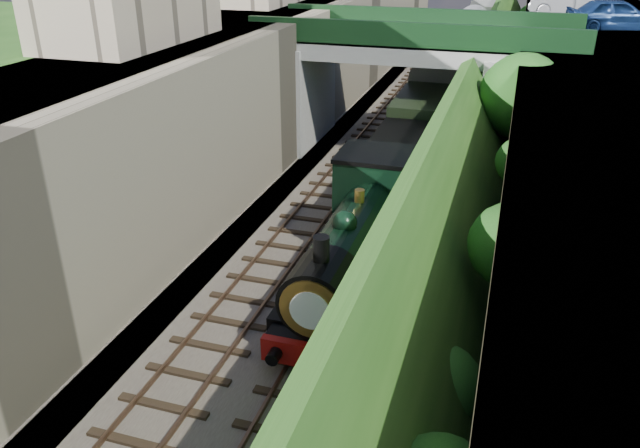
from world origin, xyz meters
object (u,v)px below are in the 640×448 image
(road_bridge, at_px, (425,79))
(car_silver, at_px, (570,3))
(car_blue, at_px, (616,15))
(locomotive, at_px, (357,243))
(tree, at_px, (524,99))
(tender, at_px, (399,174))

(road_bridge, height_order, car_silver, car_silver)
(car_blue, relative_size, car_silver, 1.04)
(car_blue, bearing_deg, locomotive, 143.15)
(road_bridge, distance_m, tree, 7.19)
(locomotive, bearing_deg, car_silver, 74.83)
(road_bridge, relative_size, car_blue, 3.26)
(car_silver, xyz_separation_m, tender, (-6.82, -17.79, -5.41))
(car_silver, distance_m, locomotive, 26.56)
(car_silver, bearing_deg, car_blue, -156.55)
(locomotive, bearing_deg, tree, 64.13)
(tree, relative_size, car_silver, 1.40)
(car_silver, relative_size, locomotive, 0.46)
(road_bridge, distance_m, locomotive, 15.04)
(road_bridge, bearing_deg, tender, -88.05)
(locomotive, relative_size, tender, 1.70)
(car_silver, xyz_separation_m, locomotive, (-6.82, -25.15, -5.13))
(road_bridge, xyz_separation_m, tree, (4.97, -5.16, 0.57))
(tender, bearing_deg, locomotive, -90.00)
(tree, xyz_separation_m, car_blue, (4.06, 9.53, 2.44))
(road_bridge, relative_size, tender, 2.67)
(tree, bearing_deg, tender, -153.44)
(car_blue, distance_m, car_silver, 6.22)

